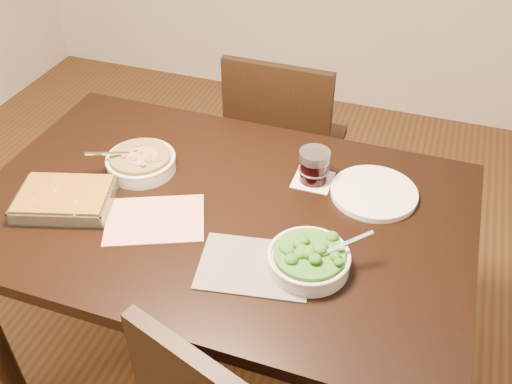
% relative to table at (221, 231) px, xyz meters
% --- Properties ---
extents(ground, '(4.00, 4.00, 0.00)m').
position_rel_table_xyz_m(ground, '(0.00, 0.00, -0.65)').
color(ground, '#4A2A15').
rests_on(ground, ground).
extents(table, '(1.40, 0.90, 0.75)m').
position_rel_table_xyz_m(table, '(0.00, 0.00, 0.00)').
color(table, black).
rests_on(table, ground).
extents(magazine_a, '(0.32, 0.28, 0.01)m').
position_rel_table_xyz_m(magazine_a, '(-0.14, -0.11, 0.10)').
color(magazine_a, '#C64338').
rests_on(magazine_a, table).
extents(magazine_b, '(0.31, 0.24, 0.00)m').
position_rel_table_xyz_m(magazine_b, '(0.17, -0.19, 0.10)').
color(magazine_b, '#25252C').
rests_on(magazine_b, table).
extents(coaster, '(0.11, 0.11, 0.00)m').
position_rel_table_xyz_m(coaster, '(0.22, 0.20, 0.10)').
color(coaster, white).
rests_on(coaster, table).
extents(stew_bowl, '(0.21, 0.21, 0.08)m').
position_rel_table_xyz_m(stew_bowl, '(-0.29, 0.08, 0.12)').
color(stew_bowl, silver).
rests_on(stew_bowl, table).
extents(broccoli_bowl, '(0.21, 0.21, 0.08)m').
position_rel_table_xyz_m(broccoli_bowl, '(0.30, -0.15, 0.12)').
color(broccoli_bowl, silver).
rests_on(broccoli_bowl, table).
extents(baking_dish, '(0.31, 0.26, 0.05)m').
position_rel_table_xyz_m(baking_dish, '(-0.41, -0.14, 0.12)').
color(baking_dish, silver).
rests_on(baking_dish, table).
extents(wine_tumbler, '(0.09, 0.09, 0.10)m').
position_rel_table_xyz_m(wine_tumbler, '(0.22, 0.20, 0.15)').
color(wine_tumbler, black).
rests_on(wine_tumbler, coaster).
extents(dinner_plate, '(0.25, 0.25, 0.02)m').
position_rel_table_xyz_m(dinner_plate, '(0.40, 0.19, 0.10)').
color(dinner_plate, white).
rests_on(dinner_plate, table).
extents(chair_far, '(0.42, 0.42, 0.89)m').
position_rel_table_xyz_m(chair_far, '(-0.03, 0.74, -0.16)').
color(chair_far, black).
rests_on(chair_far, ground).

